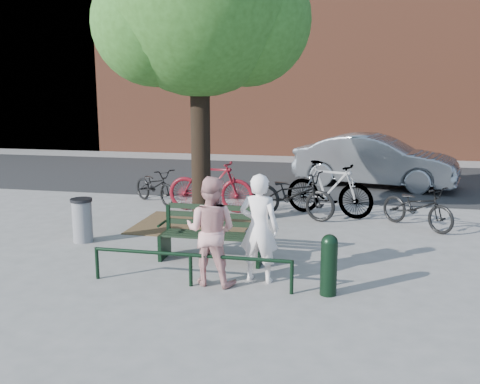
% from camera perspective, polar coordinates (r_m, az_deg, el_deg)
% --- Properties ---
extents(ground, '(90.00, 90.00, 0.00)m').
position_cam_1_polar(ground, '(9.19, -3.04, -7.32)').
color(ground, gray).
rests_on(ground, ground).
extents(dirt_pit, '(2.40, 2.00, 0.02)m').
position_cam_1_polar(dirt_pit, '(11.48, -5.05, -3.50)').
color(dirt_pit, brown).
rests_on(dirt_pit, ground).
extents(road, '(40.00, 7.00, 0.01)m').
position_cam_1_polar(road, '(17.31, 4.19, 1.53)').
color(road, black).
rests_on(road, ground).
extents(townhouse_row, '(45.00, 4.00, 14.00)m').
position_cam_1_polar(townhouse_row, '(24.73, 7.32, 18.90)').
color(townhouse_row, brown).
rests_on(townhouse_row, ground).
extents(park_bench, '(1.74, 0.54, 0.97)m').
position_cam_1_polar(park_bench, '(9.13, -2.95, -4.31)').
color(park_bench, black).
rests_on(park_bench, ground).
extents(guard_railing, '(3.06, 0.06, 0.51)m').
position_cam_1_polar(guard_railing, '(7.97, -5.30, -7.24)').
color(guard_railing, black).
rests_on(guard_railing, ground).
extents(street_tree, '(4.20, 3.80, 6.50)m').
position_cam_1_polar(street_tree, '(11.13, -4.14, 18.95)').
color(street_tree, black).
rests_on(street_tree, ground).
extents(person_left, '(0.65, 0.46, 1.66)m').
position_cam_1_polar(person_left, '(8.03, 2.05, -3.88)').
color(person_left, white).
rests_on(person_left, ground).
extents(person_right, '(0.86, 0.71, 1.64)m').
position_cam_1_polar(person_right, '(7.94, -3.13, -4.15)').
color(person_right, '#CB8F8B').
rests_on(person_right, ground).
extents(bollard, '(0.24, 0.24, 0.89)m').
position_cam_1_polar(bollard, '(7.70, 9.47, -7.44)').
color(bollard, black).
rests_on(bollard, ground).
extents(litter_bin, '(0.41, 0.41, 0.84)m').
position_cam_1_polar(litter_bin, '(10.59, -16.47, -2.87)').
color(litter_bin, gray).
rests_on(litter_bin, ground).
extents(bicycle_a, '(1.72, 1.49, 0.89)m').
position_cam_1_polar(bicycle_a, '(13.68, -9.07, 0.67)').
color(bicycle_a, black).
rests_on(bicycle_a, ground).
extents(bicycle_b, '(2.11, 0.67, 1.25)m').
position_cam_1_polar(bicycle_b, '(12.57, -3.15, 0.70)').
color(bicycle_b, '#5D0D16').
rests_on(bicycle_b, ground).
extents(bicycle_c, '(2.17, 1.37, 1.08)m').
position_cam_1_polar(bicycle_c, '(12.04, 5.64, -0.24)').
color(bicycle_c, black).
rests_on(bicycle_c, ground).
extents(bicycle_d, '(2.16, 1.24, 1.25)m').
position_cam_1_polar(bicycle_d, '(12.32, 9.47, 0.35)').
color(bicycle_d, gray).
rests_on(bicycle_d, ground).
extents(bicycle_e, '(1.69, 1.62, 0.91)m').
position_cam_1_polar(bicycle_e, '(11.73, 18.41, -1.48)').
color(bicycle_e, black).
rests_on(bicycle_e, ground).
extents(parked_car, '(4.89, 2.68, 1.53)m').
position_cam_1_polar(parked_car, '(16.21, 14.24, 3.25)').
color(parked_car, slate).
rests_on(parked_car, ground).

